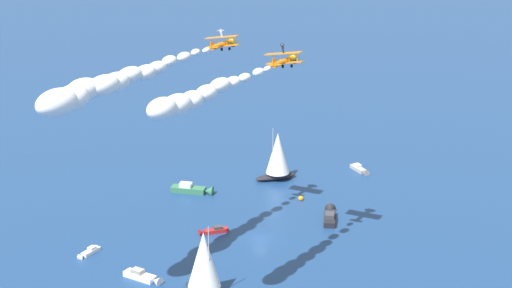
{
  "coord_description": "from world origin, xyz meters",
  "views": [
    {
      "loc": [
        -42.21,
        -163.39,
        78.58
      ],
      "look_at": [
        -0.99,
        -0.91,
        19.58
      ],
      "focal_mm": 67.91,
      "sensor_mm": 36.0,
      "label": 1
    }
  ],
  "objects_px": {
    "marker_buoy": "(301,198)",
    "motorboat_mid_cluster": "(360,170)",
    "motorboat_far_port": "(88,252)",
    "wingwalker_wingman": "(283,48)",
    "sailboat_outer_ring_b": "(204,263)",
    "sailboat_outer_ring_a": "(277,156)",
    "motorboat_trailing": "(330,216)",
    "biplane_lead": "(223,43)",
    "motorboat_near_centre": "(212,231)",
    "biplane_wingman": "(285,60)",
    "motorboat_far_stbd": "(194,189)",
    "motorboat_outer_ring_c": "(145,277)",
    "wingwalker_lead": "(221,32)"
  },
  "relations": [
    {
      "from": "motorboat_trailing",
      "to": "sailboat_outer_ring_b",
      "type": "bearing_deg",
      "value": -140.51
    },
    {
      "from": "motorboat_far_port",
      "to": "motorboat_far_stbd",
      "type": "height_order",
      "value": "motorboat_far_stbd"
    },
    {
      "from": "motorboat_far_port",
      "to": "motorboat_mid_cluster",
      "type": "distance_m",
      "value": 69.29
    },
    {
      "from": "sailboat_outer_ring_b",
      "to": "sailboat_outer_ring_a",
      "type": "bearing_deg",
      "value": 61.75
    },
    {
      "from": "biplane_lead",
      "to": "wingwalker_wingman",
      "type": "xyz_separation_m",
      "value": [
        7.0,
        -15.58,
        2.48
      ]
    },
    {
      "from": "marker_buoy",
      "to": "motorboat_outer_ring_c",
      "type": "bearing_deg",
      "value": -142.85
    },
    {
      "from": "biplane_wingman",
      "to": "motorboat_trailing",
      "type": "bearing_deg",
      "value": 46.91
    },
    {
      "from": "wingwalker_lead",
      "to": "biplane_wingman",
      "type": "relative_size",
      "value": 0.23
    },
    {
      "from": "motorboat_outer_ring_c",
      "to": "wingwalker_lead",
      "type": "bearing_deg",
      "value": 45.37
    },
    {
      "from": "motorboat_mid_cluster",
      "to": "biplane_lead",
      "type": "xyz_separation_m",
      "value": [
        -36.35,
        -22.56,
        36.59
      ]
    },
    {
      "from": "wingwalker_wingman",
      "to": "sailboat_outer_ring_b",
      "type": "bearing_deg",
      "value": -147.17
    },
    {
      "from": "sailboat_outer_ring_a",
      "to": "marker_buoy",
      "type": "relative_size",
      "value": 5.79
    },
    {
      "from": "motorboat_far_stbd",
      "to": "motorboat_trailing",
      "type": "bearing_deg",
      "value": -40.54
    },
    {
      "from": "marker_buoy",
      "to": "motorboat_mid_cluster",
      "type": "bearing_deg",
      "value": 35.36
    },
    {
      "from": "motorboat_far_stbd",
      "to": "biplane_wingman",
      "type": "bearing_deg",
      "value": -74.63
    },
    {
      "from": "marker_buoy",
      "to": "motorboat_trailing",
      "type": "bearing_deg",
      "value": -75.2
    },
    {
      "from": "motorboat_mid_cluster",
      "to": "sailboat_outer_ring_a",
      "type": "height_order",
      "value": "sailboat_outer_ring_a"
    },
    {
      "from": "motorboat_near_centre",
      "to": "motorboat_trailing",
      "type": "xyz_separation_m",
      "value": [
        24.27,
        0.86,
        0.23
      ]
    },
    {
      "from": "motorboat_near_centre",
      "to": "biplane_wingman",
      "type": "distance_m",
      "value": 40.88
    },
    {
      "from": "sailboat_outer_ring_a",
      "to": "sailboat_outer_ring_b",
      "type": "bearing_deg",
      "value": -118.25
    },
    {
      "from": "motorboat_trailing",
      "to": "biplane_lead",
      "type": "xyz_separation_m",
      "value": [
        -21.35,
        0.84,
        36.39
      ]
    },
    {
      "from": "motorboat_mid_cluster",
      "to": "motorboat_far_stbd",
      "type": "bearing_deg",
      "value": -175.53
    },
    {
      "from": "sailboat_outer_ring_a",
      "to": "biplane_wingman",
      "type": "xyz_separation_m",
      "value": [
        -9.64,
        -38.58,
        31.86
      ]
    },
    {
      "from": "motorboat_far_port",
      "to": "wingwalker_wingman",
      "type": "relative_size",
      "value": 2.58
    },
    {
      "from": "wingwalker_lead",
      "to": "wingwalker_wingman",
      "type": "distance_m",
      "value": 17.47
    },
    {
      "from": "motorboat_mid_cluster",
      "to": "biplane_wingman",
      "type": "height_order",
      "value": "biplane_wingman"
    },
    {
      "from": "sailboat_outer_ring_b",
      "to": "wingwalker_lead",
      "type": "xyz_separation_m",
      "value": [
        9.05,
        26.41,
        33.19
      ]
    },
    {
      "from": "motorboat_near_centre",
      "to": "motorboat_mid_cluster",
      "type": "relative_size",
      "value": 0.93
    },
    {
      "from": "sailboat_outer_ring_a",
      "to": "wingwalker_lead",
      "type": "bearing_deg",
      "value": -127.5
    },
    {
      "from": "wingwalker_wingman",
      "to": "biplane_lead",
      "type": "bearing_deg",
      "value": 114.18
    },
    {
      "from": "motorboat_near_centre",
      "to": "wingwalker_lead",
      "type": "height_order",
      "value": "wingwalker_lead"
    },
    {
      "from": "wingwalker_wingman",
      "to": "sailboat_outer_ring_a",
      "type": "bearing_deg",
      "value": 75.48
    },
    {
      "from": "wingwalker_lead",
      "to": "biplane_wingman",
      "type": "distance_m",
      "value": 17.96
    },
    {
      "from": "sailboat_outer_ring_b",
      "to": "marker_buoy",
      "type": "xyz_separation_m",
      "value": [
        27.82,
        36.0,
        -5.61
      ]
    },
    {
      "from": "motorboat_trailing",
      "to": "biplane_lead",
      "type": "height_order",
      "value": "biplane_lead"
    },
    {
      "from": "motorboat_mid_cluster",
      "to": "marker_buoy",
      "type": "relative_size",
      "value": 3.02
    },
    {
      "from": "motorboat_far_port",
      "to": "wingwalker_wingman",
      "type": "xyz_separation_m",
      "value": [
        34.06,
        -10.24,
        39.16
      ]
    },
    {
      "from": "motorboat_mid_cluster",
      "to": "biplane_wingman",
      "type": "distance_m",
      "value": 60.73
    },
    {
      "from": "motorboat_far_port",
      "to": "marker_buoy",
      "type": "relative_size",
      "value": 2.19
    },
    {
      "from": "biplane_lead",
      "to": "motorboat_outer_ring_c",
      "type": "bearing_deg",
      "value": -135.53
    },
    {
      "from": "motorboat_far_stbd",
      "to": "motorboat_outer_ring_c",
      "type": "xyz_separation_m",
      "value": [
        -15.95,
        -37.61,
        -0.12
      ]
    },
    {
      "from": "motorboat_trailing",
      "to": "motorboat_mid_cluster",
      "type": "relative_size",
      "value": 1.42
    },
    {
      "from": "motorboat_far_stbd",
      "to": "motorboat_outer_ring_c",
      "type": "distance_m",
      "value": 40.85
    },
    {
      "from": "wingwalker_lead",
      "to": "wingwalker_wingman",
      "type": "bearing_deg",
      "value": -65.45
    },
    {
      "from": "sailboat_outer_ring_b",
      "to": "marker_buoy",
      "type": "relative_size",
      "value": 6.26
    },
    {
      "from": "sailboat_outer_ring_b",
      "to": "wingwalker_wingman",
      "type": "xyz_separation_m",
      "value": [
        16.31,
        10.52,
        33.56
      ]
    },
    {
      "from": "motorboat_far_stbd",
      "to": "biplane_lead",
      "type": "relative_size",
      "value": 1.38
    },
    {
      "from": "motorboat_far_stbd",
      "to": "sailboat_outer_ring_a",
      "type": "distance_m",
      "value": 20.22
    },
    {
      "from": "motorboat_far_stbd",
      "to": "motorboat_mid_cluster",
      "type": "xyz_separation_m",
      "value": [
        38.82,
        3.03,
        -0.23
      ]
    },
    {
      "from": "biplane_lead",
      "to": "biplane_wingman",
      "type": "distance_m",
      "value": 17.48
    }
  ]
}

